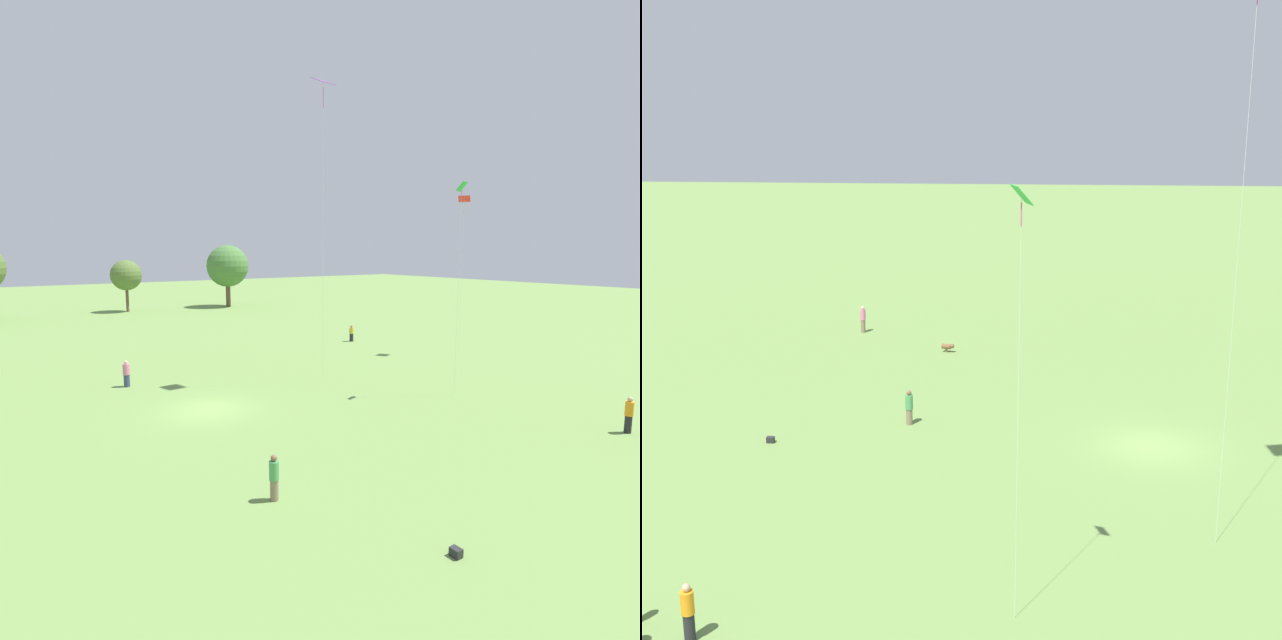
{
  "view_description": "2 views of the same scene",
  "coord_description": "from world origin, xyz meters",
  "views": [
    {
      "loc": [
        -10.22,
        -26.09,
        8.94
      ],
      "look_at": [
        5.65,
        -3.01,
        5.05
      ],
      "focal_mm": 28.0,
      "sensor_mm": 36.0,
      "label": 1
    },
    {
      "loc": [
        37.79,
        -5.65,
        15.32
      ],
      "look_at": [
        4.76,
        -8.15,
        6.92
      ],
      "focal_mm": 50.0,
      "sensor_mm": 36.0,
      "label": 2
    }
  ],
  "objects": [
    {
      "name": "kite_0",
      "position": [
        24.24,
        2.5,
        12.76
      ],
      "size": [
        1.27,
        1.29,
        13.52
      ],
      "rotation": [
        0.0,
        0.0,
        1.41
      ],
      "color": "red",
      "rests_on": "ground_plane"
    },
    {
      "name": "picnic_bag_0",
      "position": [
        0.78,
        -17.17,
        0.14
      ],
      "size": [
        0.26,
        0.35,
        0.27
      ],
      "rotation": [
        0.0,
        0.0,
        1.58
      ],
      "color": "#262628",
      "rests_on": "ground_plane"
    },
    {
      "name": "ground_plane",
      "position": [
        0.0,
        0.0,
        0.0
      ],
      "size": [
        240.0,
        240.0,
        0.0
      ],
      "primitive_type": "plane",
      "color": "#6B8E47"
    },
    {
      "name": "person_6",
      "position": [
        -1.97,
        -11.19,
        0.86
      ],
      "size": [
        0.51,
        0.51,
        1.72
      ],
      "rotation": [
        0.0,
        0.0,
        0.72
      ],
      "color": "#847056",
      "rests_on": "ground_plane"
    },
    {
      "name": "kite_2",
      "position": [
        13.91,
        -5.86,
        11.87
      ],
      "size": [
        0.8,
        0.67,
        12.99
      ],
      "rotation": [
        0.0,
        0.0,
        2.67
      ],
      "color": "green",
      "rests_on": "ground_plane"
    },
    {
      "name": "person_0",
      "position": [
        20.07,
        12.44,
        0.78
      ],
      "size": [
        0.52,
        0.52,
        1.6
      ],
      "rotation": [
        0.0,
        0.0,
        2.98
      ],
      "color": "#232328",
      "rests_on": "ground_plane"
    },
    {
      "name": "tree_2",
      "position": [
        7.83,
        50.39,
        5.37
      ],
      "size": [
        4.45,
        4.45,
        7.62
      ],
      "color": "brown",
      "rests_on": "ground_plane"
    },
    {
      "name": "tree_3",
      "position": [
        23.01,
        48.43,
        6.51
      ],
      "size": [
        6.66,
        6.66,
        9.87
      ],
      "color": "brown",
      "rests_on": "ground_plane"
    },
    {
      "name": "person_1",
      "position": [
        -2.56,
        7.66,
        0.87
      ],
      "size": [
        0.64,
        0.64,
        1.77
      ],
      "rotation": [
        0.0,
        0.0,
        3.88
      ],
      "color": "#333D5B",
      "rests_on": "ground_plane"
    },
    {
      "name": "person_7",
      "position": [
        15.78,
        -15.2,
        0.91
      ],
      "size": [
        0.53,
        0.53,
        1.82
      ],
      "rotation": [
        0.0,
        0.0,
        0.51
      ],
      "color": "#232328",
      "rests_on": "ground_plane"
    },
    {
      "name": "kite_3",
      "position": [
        8.74,
        1.12,
        18.83
      ],
      "size": [
        1.31,
        1.22,
        19.8
      ],
      "rotation": [
        0.0,
        0.0,
        5.57
      ],
      "color": "purple",
      "rests_on": "ground_plane"
    }
  ]
}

